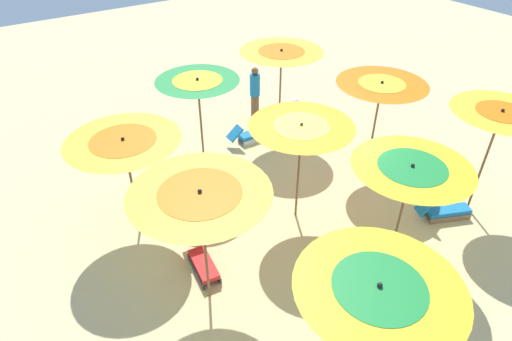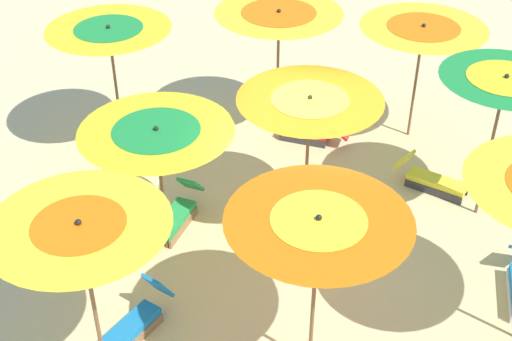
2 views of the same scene
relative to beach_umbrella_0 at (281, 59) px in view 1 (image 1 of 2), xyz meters
name	(u,v)px [view 1 (image 1 of 2)]	position (x,y,z in m)	size (l,w,h in m)	color
ground	(301,209)	(-2.97, 1.54, -2.31)	(36.81, 36.81, 0.04)	beige
beach_umbrella_0	(281,59)	(0.00, 0.00, 0.00)	(2.18, 2.18, 2.56)	brown
beach_umbrella_1	(198,89)	(-0.35, 2.62, -0.04)	(1.92, 1.92, 2.52)	brown
beach_umbrella_2	(124,147)	(-1.47, 4.81, -0.26)	(2.22, 2.22, 2.26)	brown
beach_umbrella_3	(381,89)	(-2.62, -0.93, -0.10)	(2.11, 2.11, 2.41)	brown
beach_umbrella_4	(301,135)	(-3.06, 1.77, -0.20)	(2.10, 2.10, 2.36)	brown
beach_umbrella_5	(201,202)	(-3.95, 4.47, -0.07)	(2.24, 2.24, 2.47)	brown
beach_umbrella_6	(499,120)	(-5.07, -1.65, -0.01)	(1.98, 1.98, 2.55)	brown
beach_umbrella_7	(410,175)	(-5.04, 0.85, -0.36)	(2.16, 2.16, 2.18)	brown
beach_umbrella_8	(377,295)	(-6.68, 3.47, -0.13)	(2.12, 2.12, 2.38)	brown
lounger_0	(373,256)	(-5.05, 1.41, -2.09)	(0.58, 1.33, 0.62)	olive
lounger_1	(200,183)	(-1.06, 3.13, -2.10)	(1.30, 0.78, 0.57)	#333338
lounger_2	(444,210)	(-4.96, -0.90, -2.08)	(0.79, 1.28, 0.71)	olive
lounger_3	(202,260)	(-3.27, 4.25, -2.09)	(1.32, 0.53, 0.56)	#333338
lounger_4	(252,134)	(0.16, 0.80, -2.09)	(0.41, 1.37, 0.56)	silver
beachgoer_0	(255,92)	(1.23, 0.01, -1.44)	(0.30, 0.30, 1.63)	brown
beach_ball	(295,103)	(1.09, -1.46, -2.14)	(0.30, 0.30, 0.30)	white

